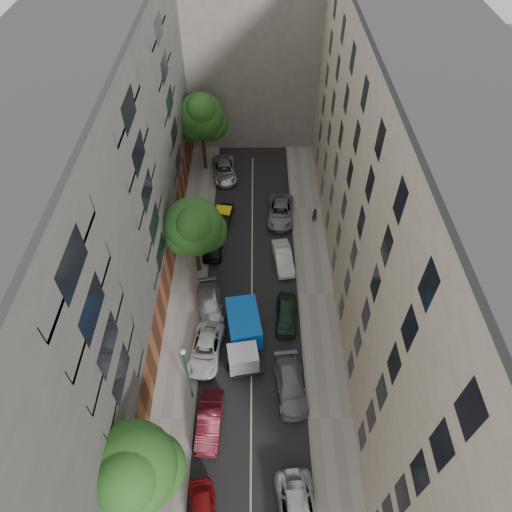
{
  "coord_description": "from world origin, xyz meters",
  "views": [
    {
      "loc": [
        0.31,
        -24.12,
        30.86
      ],
      "look_at": [
        0.35,
        -1.08,
        6.0
      ],
      "focal_mm": 32.0,
      "sensor_mm": 36.0,
      "label": 1
    }
  ],
  "objects_px": {
    "car_right_1": "(290,385)",
    "lamp_post": "(187,369)",
    "tree_near": "(132,472)",
    "car_right_4": "(280,212)",
    "car_right_3": "(283,258)",
    "tree_far": "(202,119)",
    "car_left_2": "(206,349)",
    "tree_mid": "(195,229)",
    "pedestrian": "(314,215)",
    "car_left_3": "(210,305)",
    "car_left_1": "(210,421)",
    "car_left_6": "(225,170)",
    "car_left_5": "(224,218)",
    "car_right_2": "(286,314)",
    "car_left_4": "(213,243)",
    "tarp_truck": "(244,334)"
  },
  "relations": [
    {
      "from": "car_right_1",
      "to": "lamp_post",
      "type": "relative_size",
      "value": 0.81
    },
    {
      "from": "tree_near",
      "to": "car_right_4",
      "type": "bearing_deg",
      "value": 71.16
    },
    {
      "from": "car_right_3",
      "to": "tree_far",
      "type": "bearing_deg",
      "value": 111.73
    },
    {
      "from": "car_left_2",
      "to": "tree_mid",
      "type": "xyz_separation_m",
      "value": [
        -1.16,
        8.45,
        4.55
      ]
    },
    {
      "from": "tree_near",
      "to": "pedestrian",
      "type": "relative_size",
      "value": 5.41
    },
    {
      "from": "car_right_1",
      "to": "tree_near",
      "type": "xyz_separation_m",
      "value": [
        -8.91,
        -7.5,
        5.22
      ]
    },
    {
      "from": "car_right_1",
      "to": "car_left_3",
      "type": "bearing_deg",
      "value": 124.8
    },
    {
      "from": "car_left_3",
      "to": "tree_mid",
      "type": "relative_size",
      "value": 0.63
    },
    {
      "from": "car_left_2",
      "to": "tree_far",
      "type": "relative_size",
      "value": 0.55
    },
    {
      "from": "car_left_1",
      "to": "car_left_6",
      "type": "height_order",
      "value": "car_left_1"
    },
    {
      "from": "tree_mid",
      "to": "car_right_3",
      "type": "bearing_deg",
      "value": 7.3
    },
    {
      "from": "car_left_5",
      "to": "tree_mid",
      "type": "xyz_separation_m",
      "value": [
        -1.83,
        -6.35,
        4.6
      ]
    },
    {
      "from": "car_right_1",
      "to": "tree_mid",
      "type": "distance_m",
      "value": 14.38
    },
    {
      "from": "car_left_1",
      "to": "car_right_3",
      "type": "bearing_deg",
      "value": 72.82
    },
    {
      "from": "car_left_3",
      "to": "car_right_3",
      "type": "bearing_deg",
      "value": 30.28
    },
    {
      "from": "car_left_6",
      "to": "car_right_1",
      "type": "bearing_deg",
      "value": -83.95
    },
    {
      "from": "tree_mid",
      "to": "pedestrian",
      "type": "distance_m",
      "value": 13.22
    },
    {
      "from": "car_left_2",
      "to": "car_left_5",
      "type": "bearing_deg",
      "value": 94.47
    },
    {
      "from": "car_left_1",
      "to": "pedestrian",
      "type": "height_order",
      "value": "pedestrian"
    },
    {
      "from": "car_right_2",
      "to": "tree_far",
      "type": "height_order",
      "value": "tree_far"
    },
    {
      "from": "car_right_4",
      "to": "pedestrian",
      "type": "distance_m",
      "value": 3.38
    },
    {
      "from": "car_left_1",
      "to": "tree_near",
      "type": "relative_size",
      "value": 0.51
    },
    {
      "from": "car_left_2",
      "to": "car_left_5",
      "type": "relative_size",
      "value": 1.28
    },
    {
      "from": "car_left_4",
      "to": "tree_far",
      "type": "bearing_deg",
      "value": 99.09
    },
    {
      "from": "car_left_1",
      "to": "car_right_3",
      "type": "relative_size",
      "value": 1.03
    },
    {
      "from": "car_left_3",
      "to": "car_left_5",
      "type": "bearing_deg",
      "value": 76.95
    },
    {
      "from": "car_left_2",
      "to": "car_left_6",
      "type": "xyz_separation_m",
      "value": [
        0.41,
        22.4,
        0.03
      ]
    },
    {
      "from": "car_right_2",
      "to": "lamp_post",
      "type": "bearing_deg",
      "value": -132.47
    },
    {
      "from": "car_right_2",
      "to": "tree_mid",
      "type": "distance_m",
      "value": 10.16
    },
    {
      "from": "tree_far",
      "to": "pedestrian",
      "type": "relative_size",
      "value": 5.68
    },
    {
      "from": "car_right_4",
      "to": "tree_far",
      "type": "relative_size",
      "value": 0.58
    },
    {
      "from": "car_right_4",
      "to": "car_left_2",
      "type": "bearing_deg",
      "value": -107.18
    },
    {
      "from": "tree_far",
      "to": "car_right_4",
      "type": "bearing_deg",
      "value": -44.91
    },
    {
      "from": "car_right_3",
      "to": "car_left_2",
      "type": "bearing_deg",
      "value": -131.31
    },
    {
      "from": "car_left_4",
      "to": "car_left_6",
      "type": "distance_m",
      "value": 11.21
    },
    {
      "from": "car_right_4",
      "to": "pedestrian",
      "type": "relative_size",
      "value": 3.29
    },
    {
      "from": "car_right_1",
      "to": "tree_far",
      "type": "height_order",
      "value": "tree_far"
    },
    {
      "from": "car_left_2",
      "to": "tree_near",
      "type": "height_order",
      "value": "tree_near"
    },
    {
      "from": "pedestrian",
      "to": "car_left_4",
      "type": "bearing_deg",
      "value": -2.4
    },
    {
      "from": "car_left_6",
      "to": "car_right_2",
      "type": "distance_m",
      "value": 20.07
    },
    {
      "from": "car_right_2",
      "to": "car_left_5",
      "type": "bearing_deg",
      "value": 119.5
    },
    {
      "from": "car_right_3",
      "to": "car_right_4",
      "type": "bearing_deg",
      "value": 82.38
    },
    {
      "from": "pedestrian",
      "to": "car_right_3",
      "type": "bearing_deg",
      "value": 35.8
    },
    {
      "from": "car_left_5",
      "to": "tree_far",
      "type": "xyz_separation_m",
      "value": [
        -2.34,
        8.71,
        5.71
      ]
    },
    {
      "from": "car_right_4",
      "to": "tree_near",
      "type": "relative_size",
      "value": 0.61
    },
    {
      "from": "tarp_truck",
      "to": "car_left_2",
      "type": "bearing_deg",
      "value": -172.81
    },
    {
      "from": "car_left_2",
      "to": "car_right_2",
      "type": "relative_size",
      "value": 1.19
    },
    {
      "from": "tree_far",
      "to": "car_left_2",
      "type": "bearing_deg",
      "value": -85.93
    },
    {
      "from": "car_right_4",
      "to": "car_left_3",
      "type": "bearing_deg",
      "value": -113.95
    },
    {
      "from": "car_right_1",
      "to": "tree_far",
      "type": "bearing_deg",
      "value": 100.52
    }
  ]
}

